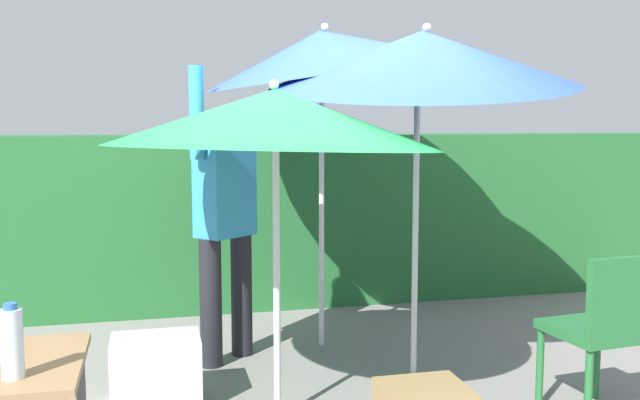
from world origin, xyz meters
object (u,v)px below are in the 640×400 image
object	(u,v)px
umbrella_rainbow	(275,119)
umbrella_yellow	(323,52)
chair_plastic	(605,325)
cooler_box	(156,371)
umbrella_orange	(422,59)
bottle_water	(12,343)
person_vendor	(225,218)

from	to	relation	value
umbrella_rainbow	umbrella_yellow	distance (m)	1.32
umbrella_yellow	chair_plastic	bearing A→B (deg)	-54.36
cooler_box	umbrella_orange	bearing A→B (deg)	2.47
umbrella_orange	cooler_box	xyz separation A→B (m)	(-1.55, -0.07, -1.72)
umbrella_yellow	bottle_water	size ratio (longest dim) A/B	9.62
umbrella_orange	bottle_water	bearing A→B (deg)	-141.06
umbrella_yellow	person_vendor	size ratio (longest dim) A/B	1.23
umbrella_orange	chair_plastic	distance (m)	1.77
bottle_water	person_vendor	bearing A→B (deg)	67.79
person_vendor	cooler_box	bearing A→B (deg)	-125.32
chair_plastic	bottle_water	size ratio (longest dim) A/B	3.71
person_vendor	bottle_water	world-z (taller)	person_vendor
umbrella_rainbow	cooler_box	size ratio (longest dim) A/B	3.67
umbrella_rainbow	person_vendor	distance (m)	1.18
umbrella_orange	chair_plastic	xyz separation A→B (m)	(0.69, -0.83, -1.40)
umbrella_rainbow	bottle_water	xyz separation A→B (m)	(-1.04, -1.20, -0.70)
umbrella_orange	bottle_water	distance (m)	2.76
umbrella_orange	umbrella_rainbow	bearing A→B (deg)	-156.51
bottle_water	umbrella_yellow	bearing A→B (deg)	55.94
umbrella_orange	umbrella_yellow	xyz separation A→B (m)	(-0.42, 0.71, 0.09)
umbrella_yellow	bottle_water	xyz separation A→B (m)	(-1.57, -2.32, -1.14)
person_vendor	cooler_box	xyz separation A→B (m)	(-0.45, -0.64, -0.75)
umbrella_orange	chair_plastic	bearing A→B (deg)	-50.26
umbrella_rainbow	person_vendor	size ratio (longest dim) A/B	0.93
umbrella_rainbow	umbrella_orange	xyz separation A→B (m)	(0.94, 0.41, 0.35)
umbrella_orange	umbrella_yellow	size ratio (longest dim) A/B	0.97
person_vendor	chair_plastic	xyz separation A→B (m)	(1.79, -1.40, -0.42)
umbrella_yellow	person_vendor	distance (m)	1.27
umbrella_rainbow	bottle_water	bearing A→B (deg)	-131.16
person_vendor	bottle_water	distance (m)	2.35
chair_plastic	cooler_box	distance (m)	2.39
bottle_water	umbrella_rainbow	bearing A→B (deg)	48.84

